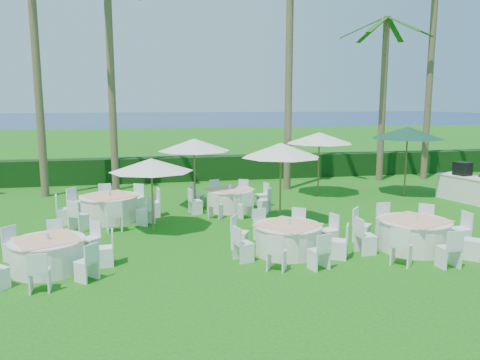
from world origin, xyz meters
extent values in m
plane|color=#1B5D10|center=(0.00, 0.00, 0.00)|extent=(120.00, 120.00, 0.00)
cube|color=black|center=(0.00, 12.00, 0.60)|extent=(34.00, 1.00, 1.20)
plane|color=#061742|center=(0.00, 102.00, 0.00)|extent=(260.00, 260.00, 0.00)
cylinder|color=white|center=(-5.62, -0.15, 0.36)|extent=(1.65, 1.65, 0.72)
cylinder|color=white|center=(-5.62, -0.15, 0.73)|extent=(1.72, 1.72, 0.03)
cube|color=#FFAE87|center=(-5.62, -0.15, 0.75)|extent=(1.78, 1.78, 0.01)
cylinder|color=silver|center=(-5.62, -0.15, 0.84)|extent=(0.11, 0.11, 0.15)
cube|color=white|center=(-4.34, -0.08, 0.43)|extent=(0.42, 0.42, 0.86)
cube|color=white|center=(-4.76, 0.81, 0.43)|extent=(0.57, 0.57, 0.86)
cube|color=white|center=(-5.69, 1.14, 0.43)|extent=(0.42, 0.42, 0.86)
cube|color=white|center=(-6.58, 0.71, 0.43)|extent=(0.57, 0.57, 0.86)
cube|color=white|center=(-5.55, -1.44, 0.43)|extent=(0.42, 0.42, 0.86)
cube|color=white|center=(-4.67, -1.01, 0.43)|extent=(0.57, 0.57, 0.86)
cylinder|color=white|center=(0.28, -0.08, 0.37)|extent=(1.69, 1.69, 0.73)
cylinder|color=white|center=(0.28, -0.08, 0.74)|extent=(1.76, 1.76, 0.03)
cube|color=#FFAE87|center=(0.28, -0.08, 0.77)|extent=(1.92, 1.92, 0.01)
cylinder|color=silver|center=(0.28, -0.08, 0.85)|extent=(0.12, 0.12, 0.16)
cube|color=white|center=(1.55, 0.28, 0.44)|extent=(0.51, 0.51, 0.88)
cube|color=white|center=(0.92, 1.07, 0.44)|extent=(0.56, 0.56, 0.88)
cube|color=white|center=(-0.08, 1.19, 0.44)|extent=(0.51, 0.51, 0.88)
cube|color=white|center=(-0.87, 0.56, 0.44)|extent=(0.56, 0.56, 0.88)
cube|color=white|center=(-0.99, -0.44, 0.44)|extent=(0.51, 0.51, 0.88)
cube|color=white|center=(-0.36, -1.24, 0.44)|extent=(0.56, 0.56, 0.88)
cube|color=white|center=(0.64, -1.35, 0.44)|extent=(0.51, 0.51, 0.88)
cube|color=white|center=(1.43, -0.73, 0.44)|extent=(0.56, 0.56, 0.88)
cylinder|color=white|center=(3.67, -0.48, 0.39)|extent=(1.81, 1.81, 0.79)
cylinder|color=white|center=(3.67, -0.48, 0.80)|extent=(1.88, 1.88, 0.03)
cube|color=#FFAE87|center=(3.67, -0.48, 0.82)|extent=(1.93, 1.93, 0.01)
cylinder|color=silver|center=(3.67, -0.48, 0.91)|extent=(0.13, 0.13, 0.17)
cube|color=white|center=(5.08, -0.44, 0.47)|extent=(0.45, 0.45, 0.94)
cube|color=white|center=(4.64, 0.55, 0.47)|extent=(0.62, 0.62, 0.94)
cube|color=white|center=(3.63, 0.94, 0.47)|extent=(0.45, 0.45, 0.94)
cube|color=white|center=(2.65, 0.49, 0.47)|extent=(0.62, 0.62, 0.94)
cube|color=white|center=(2.26, -0.52, 0.47)|extent=(0.45, 0.45, 0.94)
cube|color=white|center=(2.70, -1.50, 0.47)|extent=(0.62, 0.62, 0.94)
cube|color=white|center=(3.71, -1.89, 0.47)|extent=(0.45, 0.45, 0.94)
cube|color=white|center=(4.70, -1.45, 0.47)|extent=(0.62, 0.62, 0.94)
cylinder|color=white|center=(-4.53, 4.44, 0.40)|extent=(1.85, 1.85, 0.80)
cylinder|color=white|center=(-4.53, 4.44, 0.81)|extent=(1.93, 1.93, 0.03)
cube|color=#FFAE87|center=(-4.53, 4.44, 0.84)|extent=(2.05, 2.05, 0.01)
cylinder|color=silver|center=(-4.53, 4.44, 0.92)|extent=(0.13, 0.13, 0.17)
cube|color=white|center=(-3.10, 4.67, 0.48)|extent=(0.52, 0.52, 0.96)
cube|color=white|center=(-3.68, 5.61, 0.48)|extent=(0.63, 0.63, 0.96)
cube|color=white|center=(-4.76, 5.87, 0.48)|extent=(0.52, 0.52, 0.96)
cube|color=white|center=(-5.70, 5.29, 0.48)|extent=(0.63, 0.63, 0.96)
cube|color=white|center=(-5.96, 4.21, 0.48)|extent=(0.52, 0.52, 0.96)
cube|color=white|center=(-5.38, 3.27, 0.48)|extent=(0.63, 0.63, 0.96)
cube|color=white|center=(-4.30, 3.01, 0.48)|extent=(0.52, 0.52, 0.96)
cube|color=white|center=(-3.36, 3.59, 0.48)|extent=(0.63, 0.63, 0.96)
cylinder|color=white|center=(-0.32, 5.13, 0.37)|extent=(1.70, 1.70, 0.74)
cylinder|color=white|center=(-0.32, 5.13, 0.75)|extent=(1.78, 1.78, 0.03)
cube|color=#FFAE87|center=(-0.32, 5.13, 0.77)|extent=(1.92, 1.92, 0.01)
cylinder|color=silver|center=(-0.32, 5.13, 0.86)|extent=(0.12, 0.12, 0.16)
cube|color=white|center=(0.98, 5.44, 0.44)|extent=(0.50, 0.50, 0.89)
cube|color=white|center=(0.38, 6.26, 0.44)|extent=(0.57, 0.57, 0.89)
cube|color=white|center=(-0.63, 6.42, 0.44)|extent=(0.50, 0.50, 0.89)
cube|color=white|center=(-1.45, 5.82, 0.44)|extent=(0.57, 0.57, 0.89)
cube|color=white|center=(-1.61, 4.82, 0.44)|extent=(0.50, 0.50, 0.89)
cube|color=white|center=(-1.01, 3.99, 0.44)|extent=(0.57, 0.57, 0.89)
cube|color=white|center=(-0.01, 3.83, 0.44)|extent=(0.50, 0.50, 0.89)
cube|color=white|center=(0.82, 4.43, 0.44)|extent=(0.57, 0.57, 0.89)
cylinder|color=brown|center=(-3.13, 2.74, 1.08)|extent=(0.05, 0.05, 2.17)
cone|color=silver|center=(-3.13, 2.74, 2.06)|extent=(2.51, 2.51, 0.39)
sphere|color=brown|center=(-3.13, 2.74, 2.19)|extent=(0.09, 0.09, 0.09)
cylinder|color=brown|center=(0.89, 2.74, 1.27)|extent=(0.06, 0.06, 2.55)
cone|color=silver|center=(0.89, 2.74, 2.42)|extent=(2.53, 2.53, 0.46)
sphere|color=brown|center=(0.89, 2.74, 2.58)|extent=(0.10, 0.10, 0.10)
cylinder|color=brown|center=(-1.54, 5.59, 1.25)|extent=(0.06, 0.06, 2.51)
cone|color=silver|center=(-1.54, 5.59, 2.38)|extent=(2.64, 2.64, 0.45)
sphere|color=brown|center=(-1.54, 5.59, 2.54)|extent=(0.10, 0.10, 0.10)
cylinder|color=brown|center=(3.85, 7.05, 1.28)|extent=(0.06, 0.06, 2.57)
cone|color=silver|center=(3.85, 7.05, 2.44)|extent=(2.82, 2.82, 0.46)
sphere|color=brown|center=(3.85, 7.05, 2.60)|extent=(0.10, 0.10, 0.10)
cylinder|color=brown|center=(7.43, 6.30, 1.40)|extent=(0.07, 0.07, 2.80)
cone|color=#113F2A|center=(7.43, 6.30, 2.66)|extent=(3.02, 3.02, 0.50)
sphere|color=brown|center=(7.43, 6.30, 2.83)|extent=(0.11, 0.11, 0.11)
cube|color=black|center=(9.15, 4.98, 1.27)|extent=(0.61, 0.69, 0.54)
cylinder|color=brown|center=(-7.45, 9.15, 5.86)|extent=(0.32, 0.32, 11.72)
cylinder|color=brown|center=(-4.63, 10.08, 4.78)|extent=(0.32, 0.32, 9.55)
cylinder|color=brown|center=(2.99, 8.71, 6.19)|extent=(0.32, 0.32, 12.38)
cylinder|color=brown|center=(8.29, 10.09, 3.98)|extent=(0.32, 0.32, 7.96)
cube|color=#194E13|center=(9.33, 9.74, 7.47)|extent=(2.18, 0.98, 1.00)
cube|color=#194E13|center=(9.12, 10.82, 7.47)|extent=(1.84, 1.66, 1.00)
cube|color=#194E13|center=(8.08, 11.17, 7.47)|extent=(0.70, 2.22, 1.00)
cube|color=#194E13|center=(7.25, 10.45, 7.47)|extent=(2.18, 0.98, 1.00)
cube|color=#194E13|center=(7.47, 9.37, 7.47)|extent=(1.84, 1.66, 1.00)
cube|color=#194E13|center=(8.50, 9.02, 7.47)|extent=(0.70, 2.22, 1.00)
cylinder|color=brown|center=(10.77, 10.07, 5.25)|extent=(0.32, 0.32, 10.51)
camera|label=1|loc=(-3.33, -11.37, 3.92)|focal=35.00mm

